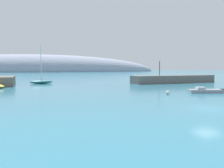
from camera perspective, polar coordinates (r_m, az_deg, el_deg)
name	(u,v)px	position (r m, az deg, el deg)	size (l,w,h in m)	color
water	(207,108)	(25.16, 22.34, -5.60)	(600.00, 600.00, 0.00)	teal
breakwater_rocks	(173,79)	(64.51, 14.90, 1.19)	(23.68, 4.98, 2.02)	#66605B
distant_ridge	(40,72)	(234.43, -17.24, 2.88)	(243.23, 55.26, 33.42)	#8E99AD
sailboat_teal_mid_mooring	(41,81)	(61.65, -16.99, 0.61)	(5.85, 2.83, 9.68)	#1E6B70
motorboat_grey_foreground	(205,91)	(40.51, 21.87, -1.57)	(5.75, 3.61, 0.95)	gray
mooring_buoy_white	(168,92)	(36.36, 13.57, -2.04)	(0.60, 0.60, 0.60)	silver
harbor_lamp_post	(160,65)	(61.19, 11.63, 4.52)	(0.36, 0.36, 4.29)	black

